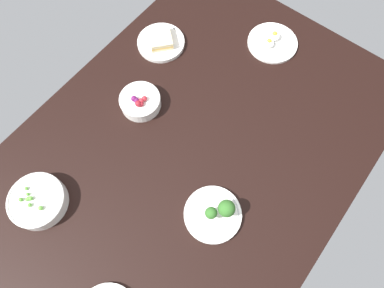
# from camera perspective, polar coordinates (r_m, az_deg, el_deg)

# --- Properties ---
(dining_table) EXTENTS (1.42, 1.01, 0.04)m
(dining_table) POSITION_cam_1_polar(r_m,az_deg,el_deg) (1.15, 0.00, -0.77)
(dining_table) COLOR black
(dining_table) RESTS_ON ground
(plate_eggs) EXTENTS (0.19, 0.19, 0.04)m
(plate_eggs) POSITION_cam_1_polar(r_m,az_deg,el_deg) (1.37, 13.21, 16.18)
(plate_eggs) COLOR white
(plate_eggs) RESTS_ON dining_table
(bowl_peas) EXTENTS (0.17, 0.17, 0.06)m
(bowl_peas) POSITION_cam_1_polar(r_m,az_deg,el_deg) (1.15, -24.25, -8.64)
(bowl_peas) COLOR white
(bowl_peas) RESTS_ON dining_table
(plate_broccoli) EXTENTS (0.18, 0.18, 0.09)m
(plate_broccoli) POSITION_cam_1_polar(r_m,az_deg,el_deg) (1.05, 3.84, -11.42)
(plate_broccoli) COLOR white
(plate_broccoli) RESTS_ON dining_table
(bowl_berries) EXTENTS (0.14, 0.14, 0.06)m
(bowl_berries) POSITION_cam_1_polar(r_m,az_deg,el_deg) (1.19, -8.59, 7.02)
(bowl_berries) COLOR white
(bowl_berries) RESTS_ON dining_table
(plate_sandwich) EXTENTS (0.18, 0.18, 0.05)m
(plate_sandwich) POSITION_cam_1_polar(r_m,az_deg,el_deg) (1.34, -5.21, 16.64)
(plate_sandwich) COLOR white
(plate_sandwich) RESTS_ON dining_table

